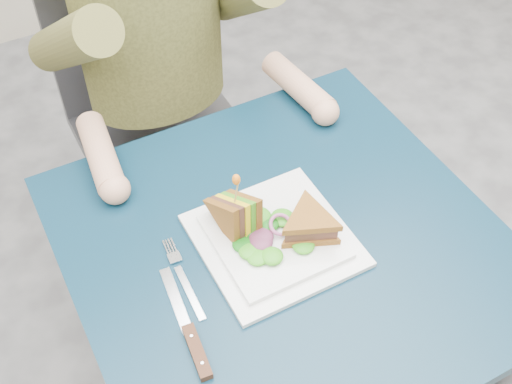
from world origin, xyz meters
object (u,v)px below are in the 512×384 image
table (285,267)px  knife (193,341)px  plate (274,239)px  fork (184,280)px  chair (148,94)px  sandwich_flat (309,224)px  sandwich_upright (237,216)px

table → knife: 0.27m
plate → fork: (-0.18, -0.00, -0.01)m
table → chair: (0.00, 0.73, -0.11)m
sandwich_flat → chair: bearing=92.7°
chair → sandwich_flat: (0.04, -0.74, 0.23)m
sandwich_flat → fork: 0.24m
table → sandwich_upright: bearing=141.7°
chair → fork: chair is taller
plate → fork: plate is taller
table → sandwich_upright: size_ratio=5.98×
chair → fork: (-0.20, -0.72, 0.19)m
sandwich_flat → knife: size_ratio=0.71×
table → chair: size_ratio=0.81×
fork → knife: bearing=-107.1°
table → fork: bearing=177.3°
chair → sandwich_upright: bearing=-95.9°
knife → sandwich_upright: bearing=44.8°
plate → knife: bearing=-151.3°
knife → sandwich_flat: bearing=18.8°
plate → fork: 0.18m
sandwich_flat → sandwich_upright: size_ratio=1.26×
chair → knife: bearing=-105.5°
table → knife: knife is taller
chair → plate: chair is taller
table → fork: fork is taller
sandwich_upright → fork: bearing=-160.2°
chair → sandwich_flat: 0.78m
table → chair: 0.74m
table → fork: size_ratio=4.18×
sandwich_upright → knife: (-0.16, -0.16, -0.05)m
table → sandwich_flat: sandwich_flat is taller
chair → sandwich_upright: 0.72m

